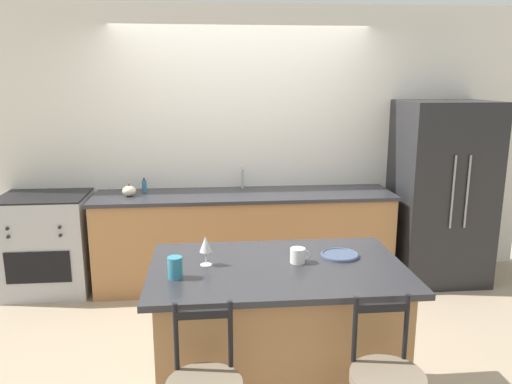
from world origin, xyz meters
name	(u,v)px	position (x,y,z in m)	size (l,w,h in m)	color
ground_plane	(248,298)	(0.00, 0.00, 0.00)	(18.00, 18.00, 0.00)	tan
wall_back	(242,144)	(0.00, 0.71, 1.35)	(6.00, 0.07, 2.70)	silver
back_counter	(244,238)	(0.00, 0.38, 0.46)	(2.87, 0.69, 0.92)	#A87547
sink_faucet	(243,175)	(0.00, 0.59, 1.06)	(0.02, 0.13, 0.22)	#ADAFB5
kitchen_island	(277,342)	(0.04, -1.66, 0.48)	(1.45, 0.91, 0.96)	#A87547
refrigerator	(440,192)	(1.95, 0.32, 0.90)	(0.87, 0.76, 1.79)	#232326
oven_range	(48,243)	(-1.88, 0.37, 0.47)	(0.79, 0.65, 0.94)	#ADAFB5
dinner_plate	(340,255)	(0.43, -1.54, 0.97)	(0.23, 0.23, 0.02)	#425170
wine_glass	(206,245)	(-0.36, -1.61, 1.08)	(0.07, 0.07, 0.17)	white
coffee_mug	(298,255)	(0.17, -1.62, 1.00)	(0.12, 0.09, 0.09)	white
tumbler_cup	(175,268)	(-0.52, -1.78, 1.02)	(0.08, 0.08, 0.12)	teal
pumpkin_decoration	(129,191)	(-1.08, 0.36, 0.97)	(0.13, 0.13, 0.12)	beige
soap_bottle	(144,186)	(-0.96, 0.52, 0.98)	(0.05, 0.05, 0.14)	teal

